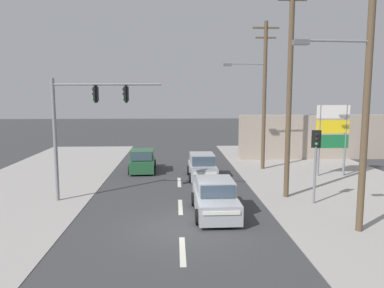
{
  "coord_description": "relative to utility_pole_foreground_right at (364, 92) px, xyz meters",
  "views": [
    {
      "loc": [
        -0.22,
        -13.97,
        5.18
      ],
      "look_at": [
        0.59,
        4.0,
        2.84
      ],
      "focal_mm": 35.0,
      "sensor_mm": 36.0,
      "label": 1
    }
  ],
  "objects": [
    {
      "name": "ground_plane",
      "position": [
        -6.68,
        0.46,
        -5.3
      ],
      "size": [
        140.0,
        140.0,
        0.0
      ],
      "primitive_type": "plane",
      "color": "#3A3A3D"
    },
    {
      "name": "lane_dash_near",
      "position": [
        -6.68,
        -1.54,
        -5.3
      ],
      "size": [
        0.2,
        2.4,
        0.01
      ],
      "primitive_type": "cube",
      "color": "silver",
      "rests_on": "ground"
    },
    {
      "name": "lane_dash_mid",
      "position": [
        -6.68,
        3.46,
        -5.3
      ],
      "size": [
        0.2,
        2.4,
        0.01
      ],
      "primitive_type": "cube",
      "color": "silver",
      "rests_on": "ground"
    },
    {
      "name": "lane_dash_far",
      "position": [
        -6.68,
        8.46,
        -5.3
      ],
      "size": [
        0.2,
        2.4,
        0.01
      ],
      "primitive_type": "cube",
      "color": "silver",
      "rests_on": "ground"
    },
    {
      "name": "kerb_right_verge",
      "position": [
        2.32,
        2.46,
        -5.29
      ],
      "size": [
        10.0,
        44.0,
        0.02
      ],
      "primitive_type": "cube",
      "color": "#A39E99",
      "rests_on": "ground"
    },
    {
      "name": "kerb_left_verge",
      "position": [
        -15.18,
        4.46,
        -5.29
      ],
      "size": [
        8.0,
        40.0,
        0.02
      ],
      "primitive_type": "cube",
      "color": "#A39E99",
      "rests_on": "ground"
    },
    {
      "name": "utility_pole_foreground_right",
      "position": [
        0.0,
        0.0,
        0.0
      ],
      "size": [
        3.78,
        0.48,
        9.87
      ],
      "color": "brown",
      "rests_on": "ground"
    },
    {
      "name": "utility_pole_midground_right",
      "position": [
        -1.25,
        4.92,
        0.37
      ],
      "size": [
        1.8,
        0.26,
        10.84
      ],
      "color": "brown",
      "rests_on": "ground"
    },
    {
      "name": "utility_pole_background_right",
      "position": [
        -0.85,
        12.32,
        0.15
      ],
      "size": [
        3.78,
        0.33,
        10.17
      ],
      "color": "brown",
      "rests_on": "ground"
    },
    {
      "name": "traffic_signal_mast",
      "position": [
        -11.45,
        4.66,
        -1.16
      ],
      "size": [
        5.27,
        0.64,
        6.0
      ],
      "color": "slate",
      "rests_on": "ground"
    },
    {
      "name": "pedestal_signal_right_kerb",
      "position": [
        -0.26,
        3.7,
        -2.88
      ],
      "size": [
        0.44,
        0.31,
        3.56
      ],
      "color": "slate",
      "rests_on": "ground"
    },
    {
      "name": "shopping_plaza_sign",
      "position": [
        3.14,
        9.84,
        -2.32
      ],
      "size": [
        2.1,
        0.16,
        4.6
      ],
      "color": "slate",
      "rests_on": "ground"
    },
    {
      "name": "shopfront_wall_far",
      "position": [
        4.32,
        16.46,
        -3.5
      ],
      "size": [
        12.0,
        1.0,
        3.6
      ],
      "primitive_type": "cube",
      "color": "#A39384",
      "rests_on": "ground"
    },
    {
      "name": "sedan_oncoming_near",
      "position": [
        -5.18,
        2.35,
        -4.6
      ],
      "size": [
        1.94,
        4.26,
        1.56
      ],
      "color": "#A3A8AD",
      "rests_on": "ground"
    },
    {
      "name": "hatchback_kerbside_parked",
      "position": [
        -5.22,
        9.57,
        -4.6
      ],
      "size": [
        1.83,
        3.66,
        1.53
      ],
      "color": "#A3A8AD",
      "rests_on": "ground"
    },
    {
      "name": "hatchback_oncoming_mid",
      "position": [
        -9.16,
        11.83,
        -4.6
      ],
      "size": [
        1.89,
        3.7,
        1.53
      ],
      "color": "#235633",
      "rests_on": "ground"
    }
  ]
}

